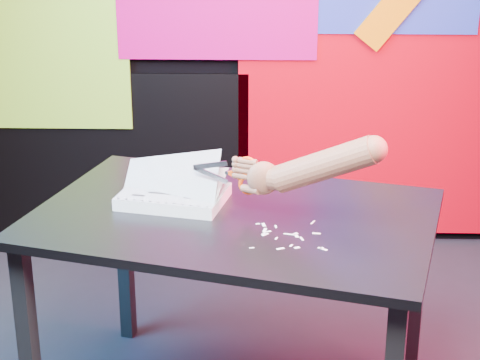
{
  "coord_description": "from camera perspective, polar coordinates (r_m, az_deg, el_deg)",
  "views": [
    {
      "loc": [
        -0.03,
        -2.35,
        1.73
      ],
      "look_at": [
        -0.1,
        -0.01,
        0.87
      ],
      "focal_mm": 60.0,
      "sensor_mm": 36.0,
      "label": 1
    }
  ],
  "objects": [
    {
      "name": "printout_stack",
      "position": [
        2.64,
        -4.75,
        -1.11
      ],
      "size": [
        0.38,
        0.31,
        0.18
      ],
      "rotation": [
        0.0,
        0.0,
        -0.22
      ],
      "color": "white",
      "rests_on": "work_table"
    },
    {
      "name": "paper_clippings",
      "position": [
        2.39,
        3.32,
        -3.98
      ],
      "size": [
        0.23,
        0.22,
        0.0
      ],
      "color": "white",
      "rests_on": "work_table"
    },
    {
      "name": "scissors",
      "position": [
        2.52,
        0.23,
        0.35
      ],
      "size": [
        0.21,
        0.1,
        0.13
      ],
      "rotation": [
        0.0,
        0.0,
        -0.4
      ],
      "color": "#ACADB0",
      "rests_on": "printout_stack"
    },
    {
      "name": "backdrop",
      "position": [
        3.89,
        3.01,
        8.67
      ],
      "size": [
        2.88,
        0.05,
        2.08
      ],
      "color": "#BD0010",
      "rests_on": "ground"
    },
    {
      "name": "room",
      "position": [
        2.38,
        2.45,
        10.99
      ],
      "size": [
        3.01,
        3.01,
        2.71
      ],
      "color": "black",
      "rests_on": "ground"
    },
    {
      "name": "hand_forearm",
      "position": [
        2.42,
        5.28,
        0.95
      ],
      "size": [
        0.45,
        0.23,
        0.24
      ],
      "rotation": [
        0.0,
        0.0,
        -0.4
      ],
      "color": "#935A37",
      "rests_on": "work_table"
    },
    {
      "name": "work_table",
      "position": [
        2.59,
        -0.43,
        -4.11
      ],
      "size": [
        1.43,
        1.14,
        0.75
      ],
      "rotation": [
        0.0,
        0.0,
        -0.27
      ],
      "color": "#272727",
      "rests_on": "ground"
    }
  ]
}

